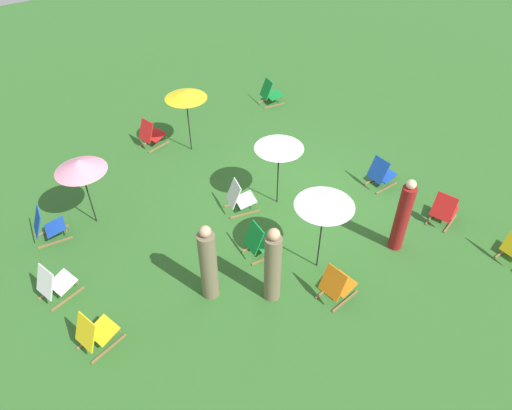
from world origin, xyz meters
name	(u,v)px	position (x,y,z in m)	size (l,w,h in m)	color
ground_plane	(295,202)	(0.00, 0.00, 0.00)	(40.00, 40.00, 0.00)	#2D6026
deckchair_0	(444,210)	(-2.56, -2.32, 0.37)	(0.67, 0.86, 0.83)	olive
deckchair_1	(47,226)	(2.26, 5.31, 0.37)	(0.58, 0.82, 0.83)	olive
deckchair_3	(95,333)	(-1.02, 5.46, 0.37)	(0.66, 0.86, 0.83)	olive
deckchair_4	(151,134)	(4.37, 1.74, 0.37)	(0.65, 0.85, 0.83)	olive
deckchair_5	(337,285)	(-2.73, 1.22, 0.37)	(0.55, 0.81, 0.83)	olive
deckchair_6	(240,198)	(0.56, 1.28, 0.37)	(0.65, 0.85, 0.83)	olive
deckchair_7	(260,241)	(-0.89, 1.74, 0.37)	(0.55, 0.80, 0.83)	olive
deckchair_9	(54,284)	(0.52, 5.69, 0.37)	(0.67, 0.86, 0.83)	olive
deckchair_10	(270,93)	(4.37, -2.52, 0.37)	(0.60, 0.83, 0.83)	olive
deckchair_11	(381,174)	(-0.74, -2.18, 0.37)	(0.48, 0.76, 0.83)	olive
umbrella_0	(325,200)	(-1.89, 0.96, 1.83)	(1.17, 1.17, 1.97)	black
umbrella_1	(279,144)	(0.28, 0.36, 1.68)	(1.13, 1.13, 1.79)	black
umbrella_2	(186,95)	(3.54, 0.92, 1.71)	(1.12, 1.12, 1.81)	black
umbrella_3	(80,166)	(2.20, 4.26, 1.62)	(1.12, 1.12, 1.76)	black
person_0	(402,217)	(-2.47, -0.83, 0.88)	(0.43, 0.43, 1.85)	maroon
person_1	(273,266)	(-1.97, 2.23, 0.86)	(0.46, 0.46, 1.83)	#72664C
person_2	(208,264)	(-1.21, 3.19, 0.87)	(0.46, 0.46, 1.84)	#72664C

